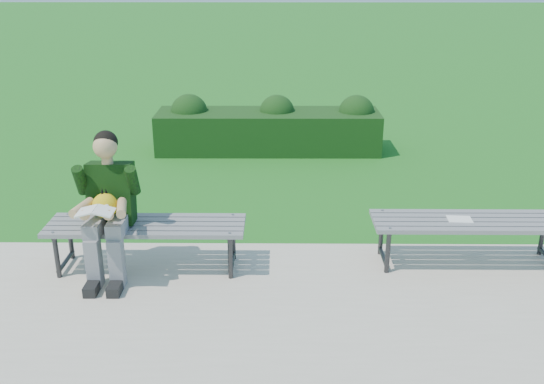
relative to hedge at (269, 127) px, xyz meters
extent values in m
plane|color=#217814|center=(-0.02, -3.35, -0.36)|extent=(80.00, 80.00, 0.00)
cube|color=beige|center=(-0.02, -5.10, -0.35)|extent=(30.00, 3.50, 0.02)
cube|color=#123711|center=(-0.01, -0.02, -0.06)|extent=(3.34, 0.85, 0.60)
sphere|color=#123711|center=(-1.21, 0.06, 0.21)|extent=(0.56, 0.56, 0.56)
sphere|color=#123711|center=(0.12, 0.08, 0.21)|extent=(0.54, 0.54, 0.53)
sphere|color=#123711|center=(1.32, 0.05, 0.21)|extent=(0.55, 0.55, 0.54)
cube|color=slate|center=(-1.07, -4.08, 0.09)|extent=(1.80, 0.08, 0.04)
cube|color=slate|center=(-1.07, -3.98, 0.09)|extent=(1.80, 0.08, 0.04)
cube|color=slate|center=(-1.07, -3.87, 0.09)|extent=(1.80, 0.08, 0.04)
cube|color=slate|center=(-1.07, -3.77, 0.09)|extent=(1.80, 0.08, 0.04)
cube|color=slate|center=(-1.07, -3.67, 0.09)|extent=(1.80, 0.08, 0.04)
cylinder|color=#2D2D30|center=(-1.85, -4.06, -0.14)|extent=(0.04, 0.04, 0.41)
cylinder|color=#2D2D30|center=(-1.85, -3.68, -0.14)|extent=(0.04, 0.04, 0.41)
cylinder|color=#2D2D30|center=(-1.85, -3.87, 0.05)|extent=(0.04, 0.42, 0.04)
cylinder|color=#2D2D30|center=(-1.85, -3.87, -0.28)|extent=(0.04, 0.42, 0.04)
cylinder|color=gray|center=(-1.85, -4.08, 0.11)|extent=(0.02, 0.02, 0.01)
cylinder|color=gray|center=(-1.85, -3.67, 0.11)|extent=(0.02, 0.02, 0.01)
cylinder|color=#2D2D30|center=(-0.29, -4.06, -0.14)|extent=(0.04, 0.04, 0.41)
cylinder|color=#2D2D30|center=(-0.29, -3.68, -0.14)|extent=(0.04, 0.04, 0.41)
cylinder|color=#2D2D30|center=(-0.29, -3.87, 0.05)|extent=(0.04, 0.42, 0.04)
cylinder|color=#2D2D30|center=(-0.29, -3.87, -0.28)|extent=(0.04, 0.42, 0.04)
cylinder|color=gray|center=(-0.29, -4.08, 0.11)|extent=(0.02, 0.02, 0.01)
cylinder|color=gray|center=(-0.29, -3.67, 0.11)|extent=(0.02, 0.02, 0.01)
cube|color=slate|center=(1.92, -3.96, 0.09)|extent=(1.80, 0.08, 0.04)
cube|color=slate|center=(1.92, -3.86, 0.09)|extent=(1.80, 0.08, 0.04)
cube|color=slate|center=(1.92, -3.76, 0.09)|extent=(1.80, 0.08, 0.04)
cube|color=slate|center=(1.92, -3.65, 0.09)|extent=(1.80, 0.08, 0.04)
cube|color=slate|center=(1.92, -3.55, 0.09)|extent=(1.80, 0.09, 0.04)
cylinder|color=#2D2D30|center=(1.14, -3.95, -0.14)|extent=(0.04, 0.04, 0.41)
cylinder|color=#2D2D30|center=(1.14, -3.57, -0.14)|extent=(0.04, 0.04, 0.41)
cylinder|color=#2D2D30|center=(1.14, -3.76, 0.05)|extent=(0.04, 0.42, 0.04)
cylinder|color=#2D2D30|center=(1.14, -3.76, -0.28)|extent=(0.04, 0.42, 0.04)
cylinder|color=gray|center=(1.14, -3.96, 0.11)|extent=(0.02, 0.02, 0.01)
cylinder|color=gray|center=(1.14, -3.55, 0.11)|extent=(0.02, 0.02, 0.01)
cylinder|color=#2D2D30|center=(2.70, -3.57, -0.14)|extent=(0.04, 0.04, 0.41)
cube|color=gray|center=(-1.47, -4.03, 0.17)|extent=(0.14, 0.42, 0.13)
cube|color=gray|center=(-1.27, -4.03, 0.17)|extent=(0.14, 0.42, 0.13)
cube|color=gray|center=(-1.47, -4.21, -0.12)|extent=(0.12, 0.13, 0.45)
cube|color=gray|center=(-1.27, -4.21, -0.12)|extent=(0.12, 0.13, 0.45)
cube|color=black|center=(-1.47, -4.31, -0.30)|extent=(0.11, 0.26, 0.09)
cube|color=black|center=(-1.27, -4.31, -0.30)|extent=(0.11, 0.26, 0.09)
cube|color=black|center=(-1.37, -3.83, 0.39)|extent=(0.40, 0.30, 0.59)
cylinder|color=tan|center=(-1.37, -3.85, 0.71)|extent=(0.10, 0.10, 0.08)
sphere|color=tan|center=(-1.37, -3.87, 0.84)|extent=(0.21, 0.21, 0.21)
sphere|color=black|center=(-1.37, -3.84, 0.87)|extent=(0.21, 0.21, 0.21)
cylinder|color=black|center=(-1.60, -3.93, 0.55)|extent=(0.10, 0.21, 0.30)
cylinder|color=black|center=(-1.14, -3.93, 0.55)|extent=(0.10, 0.21, 0.30)
cylinder|color=tan|center=(-1.54, -4.15, 0.38)|extent=(0.14, 0.31, 0.08)
cylinder|color=tan|center=(-1.20, -4.15, 0.38)|extent=(0.14, 0.31, 0.08)
sphere|color=tan|center=(-1.47, -4.31, 0.38)|extent=(0.09, 0.09, 0.09)
sphere|color=tan|center=(-1.27, -4.31, 0.38)|extent=(0.09, 0.09, 0.09)
sphere|color=gold|center=(-1.37, -4.05, 0.36)|extent=(0.22, 0.22, 0.22)
cone|color=orange|center=(-1.37, -4.17, 0.35)|extent=(0.06, 0.06, 0.06)
cone|color=black|center=(-1.39, -4.04, 0.49)|extent=(0.03, 0.04, 0.07)
cone|color=black|center=(-1.36, -4.03, 0.48)|extent=(0.03, 0.03, 0.06)
sphere|color=white|center=(-1.42, -4.15, 0.39)|extent=(0.04, 0.04, 0.04)
sphere|color=white|center=(-1.33, -4.15, 0.39)|extent=(0.04, 0.04, 0.04)
cube|color=white|center=(-1.45, -4.33, 0.42)|extent=(0.15, 0.20, 0.05)
cube|color=white|center=(-1.30, -4.33, 0.42)|extent=(0.15, 0.20, 0.05)
cube|color=white|center=(1.82, -3.76, 0.11)|extent=(0.23, 0.18, 0.01)
camera|label=1|loc=(0.13, -8.92, 2.34)|focal=40.00mm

